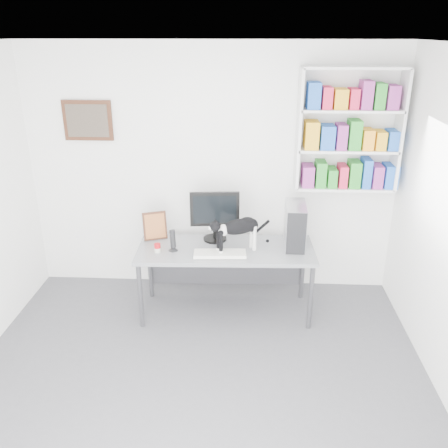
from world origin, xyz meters
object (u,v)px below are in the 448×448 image
object	(u,v)px
cat	(238,235)
leaning_print	(155,225)
keyboard	(220,254)
bookshelf	(349,130)
desk	(226,280)
pc_tower	(295,225)
speaker	(173,240)
monitor	(215,216)
soup_can	(158,248)

from	to	relation	value
cat	leaning_print	bearing A→B (deg)	137.77
cat	keyboard	bearing A→B (deg)	-175.28
bookshelf	desk	size ratio (longest dim) A/B	0.70
pc_tower	speaker	size ratio (longest dim) A/B	1.96
leaning_print	cat	bearing A→B (deg)	-37.17
bookshelf	pc_tower	distance (m)	1.10
desk	monitor	size ratio (longest dim) A/B	3.30
monitor	pc_tower	size ratio (longest dim) A/B	1.22
leaning_print	soup_can	world-z (taller)	leaning_print
bookshelf	desk	xyz separation A→B (m)	(-1.21, -0.49, -1.48)
monitor	soup_can	xyz separation A→B (m)	(-0.55, -0.33, -0.22)
bookshelf	keyboard	xyz separation A→B (m)	(-1.26, -0.66, -1.09)
bookshelf	speaker	xyz separation A→B (m)	(-1.74, -0.57, -1.00)
pc_tower	leaning_print	world-z (taller)	pc_tower
speaker	leaning_print	distance (m)	0.36
pc_tower	soup_can	world-z (taller)	pc_tower
keyboard	pc_tower	size ratio (longest dim) A/B	1.15
monitor	speaker	distance (m)	0.51
bookshelf	monitor	distance (m)	1.61
keyboard	pc_tower	world-z (taller)	pc_tower
bookshelf	speaker	distance (m)	2.08
keyboard	cat	world-z (taller)	cat
pc_tower	soup_can	bearing A→B (deg)	-168.78
bookshelf	cat	bearing A→B (deg)	-152.73
bookshelf	desk	distance (m)	1.98
keyboard	bookshelf	bearing A→B (deg)	24.39
speaker	cat	bearing A→B (deg)	-20.49
keyboard	speaker	world-z (taller)	speaker
keyboard	cat	bearing A→B (deg)	26.77
cat	bookshelf	bearing A→B (deg)	1.96
monitor	leaning_print	xyz separation A→B (m)	(-0.63, -0.01, -0.12)
pc_tower	speaker	bearing A→B (deg)	-169.85
desk	leaning_print	world-z (taller)	leaning_print
pc_tower	bookshelf	bearing A→B (deg)	38.10
bookshelf	pc_tower	size ratio (longest dim) A/B	2.80
pc_tower	cat	distance (m)	0.60
leaning_print	soup_can	bearing A→B (deg)	-96.14
bookshelf	speaker	world-z (taller)	bookshelf
speaker	soup_can	bearing A→B (deg)	176.91
bookshelf	soup_can	xyz separation A→B (m)	(-1.88, -0.62, -1.06)
speaker	soup_can	world-z (taller)	speaker
desk	pc_tower	world-z (taller)	pc_tower
keyboard	pc_tower	xyz separation A→B (m)	(0.74, 0.27, 0.20)
desk	monitor	xyz separation A→B (m)	(-0.12, 0.20, 0.64)
bookshelf	soup_can	world-z (taller)	bookshelf
keyboard	leaning_print	size ratio (longest dim) A/B	1.66
desk	leaning_print	size ratio (longest dim) A/B	5.81
leaning_print	cat	world-z (taller)	cat
keyboard	monitor	bearing A→B (deg)	98.17
soup_can	pc_tower	bearing A→B (deg)	9.71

